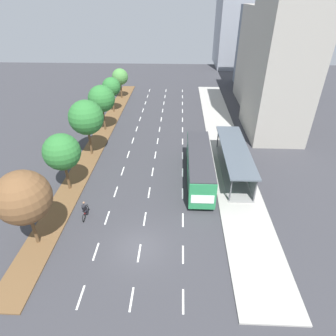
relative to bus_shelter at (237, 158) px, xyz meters
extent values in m
plane|color=#38383D|center=(-9.53, -11.86, -1.87)|extent=(140.00, 140.00, 0.00)
cube|color=brown|center=(-17.83, 8.14, -1.81)|extent=(2.60, 52.00, 0.12)
cube|color=#ADAAA3|center=(-0.28, 8.14, -1.79)|extent=(4.50, 52.00, 0.15)
cube|color=white|center=(-13.03, -16.44, -1.86)|extent=(0.14, 1.82, 0.01)
cube|color=white|center=(-13.03, -12.44, -1.86)|extent=(0.14, 1.82, 0.01)
cube|color=white|center=(-13.03, -8.44, -1.86)|extent=(0.14, 1.82, 0.01)
cube|color=white|center=(-13.03, -4.44, -1.86)|extent=(0.14, 1.82, 0.01)
cube|color=white|center=(-13.03, -0.44, -1.86)|extent=(0.14, 1.82, 0.01)
cube|color=white|center=(-13.03, 3.56, -1.86)|extent=(0.14, 1.82, 0.01)
cube|color=white|center=(-13.03, 7.56, -1.86)|extent=(0.14, 1.82, 0.01)
cube|color=white|center=(-13.03, 11.56, -1.86)|extent=(0.14, 1.82, 0.01)
cube|color=white|center=(-13.03, 15.56, -1.86)|extent=(0.14, 1.82, 0.01)
cube|color=white|center=(-13.03, 19.56, -1.86)|extent=(0.14, 1.82, 0.01)
cube|color=white|center=(-13.03, 23.56, -1.86)|extent=(0.14, 1.82, 0.01)
cube|color=white|center=(-13.03, 27.56, -1.86)|extent=(0.14, 1.82, 0.01)
cube|color=white|center=(-13.03, 31.56, -1.86)|extent=(0.14, 1.82, 0.01)
cube|color=white|center=(-9.53, -16.44, -1.86)|extent=(0.14, 1.82, 0.01)
cube|color=white|center=(-9.53, -12.44, -1.86)|extent=(0.14, 1.82, 0.01)
cube|color=white|center=(-9.53, -8.44, -1.86)|extent=(0.14, 1.82, 0.01)
cube|color=white|center=(-9.53, -4.44, -1.86)|extent=(0.14, 1.82, 0.01)
cube|color=white|center=(-9.53, -0.44, -1.86)|extent=(0.14, 1.82, 0.01)
cube|color=white|center=(-9.53, 3.56, -1.86)|extent=(0.14, 1.82, 0.01)
cube|color=white|center=(-9.53, 7.56, -1.86)|extent=(0.14, 1.82, 0.01)
cube|color=white|center=(-9.53, 11.56, -1.86)|extent=(0.14, 1.82, 0.01)
cube|color=white|center=(-9.53, 15.56, -1.86)|extent=(0.14, 1.82, 0.01)
cube|color=white|center=(-9.53, 19.56, -1.86)|extent=(0.14, 1.82, 0.01)
cube|color=white|center=(-9.53, 23.56, -1.86)|extent=(0.14, 1.82, 0.01)
cube|color=white|center=(-9.53, 27.56, -1.86)|extent=(0.14, 1.82, 0.01)
cube|color=white|center=(-9.53, 31.56, -1.86)|extent=(0.14, 1.82, 0.01)
cube|color=white|center=(-6.03, -16.44, -1.86)|extent=(0.14, 1.82, 0.01)
cube|color=white|center=(-6.03, -12.44, -1.86)|extent=(0.14, 1.82, 0.01)
cube|color=white|center=(-6.03, -8.44, -1.86)|extent=(0.14, 1.82, 0.01)
cube|color=white|center=(-6.03, -4.44, -1.86)|extent=(0.14, 1.82, 0.01)
cube|color=white|center=(-6.03, -0.44, -1.86)|extent=(0.14, 1.82, 0.01)
cube|color=white|center=(-6.03, 3.56, -1.86)|extent=(0.14, 1.82, 0.01)
cube|color=white|center=(-6.03, 7.56, -1.86)|extent=(0.14, 1.82, 0.01)
cube|color=white|center=(-6.03, 11.56, -1.86)|extent=(0.14, 1.82, 0.01)
cube|color=white|center=(-6.03, 15.56, -1.86)|extent=(0.14, 1.82, 0.01)
cube|color=white|center=(-6.03, 19.56, -1.86)|extent=(0.14, 1.82, 0.01)
cube|color=white|center=(-6.03, 23.56, -1.86)|extent=(0.14, 1.82, 0.01)
cube|color=white|center=(-6.03, 27.56, -1.86)|extent=(0.14, 1.82, 0.01)
cube|color=white|center=(-6.03, 31.56, -1.86)|extent=(0.14, 1.82, 0.01)
cube|color=gray|center=(-0.28, 0.00, -1.67)|extent=(2.60, 11.89, 0.10)
cylinder|color=#56565B|center=(-1.46, -5.70, -0.32)|extent=(0.16, 0.16, 2.60)
cylinder|color=#56565B|center=(-1.46, 5.70, -0.32)|extent=(0.16, 0.16, 2.60)
cylinder|color=#56565B|center=(0.90, -5.70, -0.32)|extent=(0.16, 0.16, 2.60)
cylinder|color=#56565B|center=(0.90, 5.70, -0.32)|extent=(0.16, 0.16, 2.60)
cube|color=gray|center=(0.96, 0.00, -0.32)|extent=(0.10, 11.30, 2.34)
cube|color=#4C5660|center=(-0.28, 0.00, 1.06)|extent=(2.90, 12.29, 0.16)
cube|color=#28844C|center=(-4.28, -1.81, -0.02)|extent=(2.50, 11.20, 2.80)
cube|color=#2D3D4C|center=(-4.28, -1.81, 0.83)|extent=(2.54, 10.30, 0.90)
cube|color=#333338|center=(-4.28, -1.81, 1.44)|extent=(2.45, 10.98, 0.12)
cube|color=#2D3D4C|center=(-4.28, 3.81, 0.33)|extent=(2.25, 0.06, 1.54)
cube|color=white|center=(-4.28, -7.43, -0.22)|extent=(2.12, 0.04, 0.90)
cylinder|color=black|center=(-5.38, 1.66, -1.37)|extent=(0.30, 1.00, 1.00)
cylinder|color=black|center=(-3.18, 1.66, -1.37)|extent=(0.30, 1.00, 1.00)
cylinder|color=black|center=(-5.38, -5.29, -1.37)|extent=(0.30, 1.00, 1.00)
cylinder|color=black|center=(-3.18, -5.29, -1.37)|extent=(0.30, 1.00, 1.00)
torus|color=black|center=(-15.01, -7.87, -1.51)|extent=(0.06, 0.72, 0.72)
torus|color=black|center=(-15.01, -8.97, -1.51)|extent=(0.06, 0.72, 0.72)
cylinder|color=maroon|center=(-15.01, -8.42, -1.23)|extent=(0.05, 0.93, 0.05)
cylinder|color=maroon|center=(-15.01, -8.52, -1.41)|extent=(0.05, 0.57, 0.42)
cylinder|color=maroon|center=(-15.01, -8.62, -1.21)|extent=(0.04, 0.04, 0.40)
cube|color=black|center=(-15.01, -8.62, -1.01)|extent=(0.12, 0.24, 0.06)
cylinder|color=black|center=(-15.01, -7.92, -0.96)|extent=(0.46, 0.04, 0.04)
cube|color=black|center=(-15.01, -8.44, -0.68)|extent=(0.30, 0.36, 0.59)
cube|color=black|center=(-15.01, -8.60, -0.66)|extent=(0.26, 0.26, 0.42)
sphere|color=#9E7051|center=(-15.01, -8.32, -0.26)|extent=(0.20, 0.20, 0.20)
cylinder|color=#23232D|center=(-15.13, -8.47, -1.08)|extent=(0.12, 0.42, 0.25)
cylinder|color=#23232D|center=(-15.13, -8.30, -1.34)|extent=(0.10, 0.17, 0.41)
cylinder|color=#23232D|center=(-14.89, -8.47, -1.08)|extent=(0.12, 0.42, 0.25)
cylinder|color=#23232D|center=(-14.89, -8.30, -1.34)|extent=(0.10, 0.17, 0.41)
cylinder|color=black|center=(-15.18, -8.22, -0.63)|extent=(0.09, 0.47, 0.28)
cylinder|color=black|center=(-14.84, -8.22, -0.63)|extent=(0.09, 0.47, 0.28)
cylinder|color=brown|center=(-18.04, -11.70, -0.22)|extent=(0.28, 0.28, 3.06)
sphere|color=brown|center=(-18.04, -11.70, 2.88)|extent=(4.17, 4.17, 4.17)
cylinder|color=brown|center=(-17.96, -4.14, -0.26)|extent=(0.28, 0.28, 2.98)
sphere|color=#2D7533|center=(-17.96, -4.14, 2.60)|extent=(3.65, 3.65, 3.65)
cylinder|color=brown|center=(-17.68, 3.41, -0.08)|extent=(0.28, 0.28, 3.34)
sphere|color=#2D7533|center=(-17.68, 3.41, 3.16)|extent=(4.17, 4.17, 4.17)
cylinder|color=brown|center=(-17.72, 10.96, -0.10)|extent=(0.28, 0.28, 3.29)
sphere|color=#2D7533|center=(-17.72, 10.96, 2.98)|extent=(3.81, 3.81, 3.81)
cylinder|color=brown|center=(-17.97, 18.52, -0.17)|extent=(0.28, 0.28, 3.15)
sphere|color=#2D7533|center=(-17.97, 18.52, 2.55)|extent=(3.06, 3.06, 3.06)
cylinder|color=brown|center=(-17.97, 26.07, -0.29)|extent=(0.28, 0.28, 2.90)
sphere|color=#4C8E42|center=(-17.97, 26.07, 2.29)|extent=(3.03, 3.03, 3.03)
cube|color=#A39E93|center=(6.77, 11.33, 11.05)|extent=(6.92, 10.77, 25.82)
cube|color=#A39E93|center=(7.96, 25.43, 6.15)|extent=(6.85, 11.65, 16.04)
cube|color=slate|center=(10.36, 33.38, 6.00)|extent=(8.98, 14.79, 15.74)
cube|color=#8E939E|center=(8.39, 57.51, 6.82)|extent=(10.34, 15.16, 17.37)
camera|label=1|loc=(-6.57, -27.74, 15.77)|focal=30.02mm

